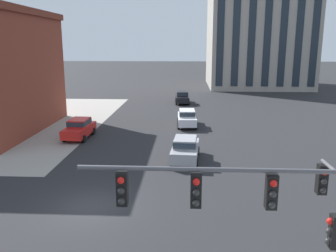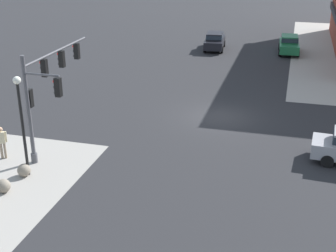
# 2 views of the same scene
# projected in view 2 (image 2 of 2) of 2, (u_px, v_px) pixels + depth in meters

# --- Properties ---
(ground_plane) EXTENTS (320.00, 320.00, 0.00)m
(ground_plane) POSITION_uv_depth(u_px,v_px,m) (218.00, 116.00, 29.71)
(ground_plane) COLOR #262628
(traffic_signal_main) EXTENTS (6.91, 2.09, 5.51)m
(traffic_signal_main) POSITION_uv_depth(u_px,v_px,m) (47.00, 84.00, 23.80)
(traffic_signal_main) COLOR #4C4C51
(traffic_signal_main) RESTS_ON ground
(bollard_sphere_curb_a) EXTENTS (0.63, 0.63, 0.63)m
(bollard_sphere_curb_a) POSITION_uv_depth(u_px,v_px,m) (24.00, 170.00, 22.35)
(bollard_sphere_curb_a) COLOR gray
(bollard_sphere_curb_a) RESTS_ON ground
(bollard_sphere_curb_b) EXTENTS (0.63, 0.63, 0.63)m
(bollard_sphere_curb_b) POSITION_uv_depth(u_px,v_px,m) (3.00, 186.00, 20.96)
(bollard_sphere_curb_b) COLOR gray
(bollard_sphere_curb_b) RESTS_ON ground
(pedestrian_at_curb) EXTENTS (0.32, 0.51, 1.73)m
(pedestrian_at_curb) POSITION_uv_depth(u_px,v_px,m) (2.00, 141.00, 23.86)
(pedestrian_at_curb) COLOR gray
(pedestrian_at_curb) RESTS_ON ground
(street_lamp_corner_near) EXTENTS (0.36, 0.36, 4.89)m
(street_lamp_corner_near) POSITION_uv_depth(u_px,v_px,m) (21.00, 114.00, 21.42)
(street_lamp_corner_near) COLOR black
(street_lamp_corner_near) RESTS_ON ground
(car_main_southbound_near) EXTENTS (4.53, 2.17, 1.68)m
(car_main_southbound_near) POSITION_uv_depth(u_px,v_px,m) (215.00, 40.00, 46.26)
(car_main_southbound_near) COLOR black
(car_main_southbound_near) RESTS_ON ground
(car_cross_westbound) EXTENTS (4.49, 2.07, 1.68)m
(car_cross_westbound) POSITION_uv_depth(u_px,v_px,m) (289.00, 44.00, 44.85)
(car_cross_westbound) COLOR #1E6B3D
(car_cross_westbound) RESTS_ON ground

